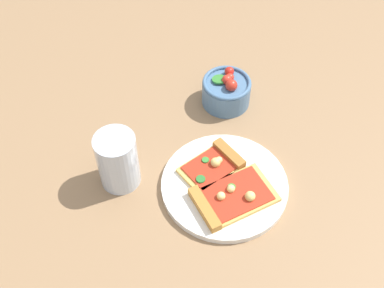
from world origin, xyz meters
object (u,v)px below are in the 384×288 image
at_px(salad_bowl, 227,91).
at_px(plate, 224,185).
at_px(pizza_slice_far, 230,198).
at_px(soda_glass, 118,162).
at_px(pizza_slice_near, 215,164).

bearing_deg(salad_bowl, plate, 79.91).
bearing_deg(pizza_slice_far, soda_glass, -22.20).
distance_m(plate, pizza_slice_near, 0.05).
bearing_deg(salad_bowl, soda_glass, 37.83).
relative_size(salad_bowl, soda_glass, 0.88).
bearing_deg(soda_glass, pizza_slice_near, 179.52).
relative_size(plate, salad_bowl, 2.30).
height_order(pizza_slice_near, soda_glass, soda_glass).
distance_m(salad_bowl, soda_glass, 0.30).
bearing_deg(pizza_slice_far, pizza_slice_near, -79.56).
relative_size(plate, soda_glass, 2.03).
xyz_separation_m(pizza_slice_far, salad_bowl, (-0.04, -0.27, 0.01)).
xyz_separation_m(pizza_slice_near, pizza_slice_far, (-0.01, 0.08, -0.00)).
relative_size(pizza_slice_near, salad_bowl, 1.30).
distance_m(pizza_slice_near, soda_glass, 0.19).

